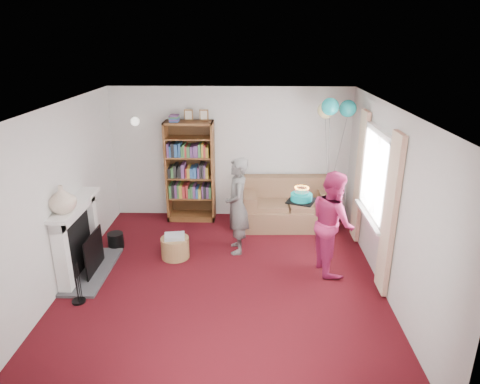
{
  "coord_description": "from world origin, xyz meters",
  "views": [
    {
      "loc": [
        0.39,
        -5.39,
        3.35
      ],
      "look_at": [
        0.23,
        0.6,
        1.16
      ],
      "focal_mm": 32.0,
      "sensor_mm": 36.0,
      "label": 1
    }
  ],
  "objects_px": {
    "bookcase": "(191,172)",
    "birthday_cake": "(301,197)",
    "sofa": "(287,207)",
    "person_striped": "(237,206)",
    "person_magenta": "(333,222)"
  },
  "relations": [
    {
      "from": "sofa",
      "to": "person_striped",
      "type": "distance_m",
      "value": 1.51
    },
    {
      "from": "sofa",
      "to": "bookcase",
      "type": "bearing_deg",
      "value": 170.64
    },
    {
      "from": "sofa",
      "to": "person_striped",
      "type": "xyz_separation_m",
      "value": [
        -0.9,
        -1.11,
        0.47
      ]
    },
    {
      "from": "sofa",
      "to": "birthday_cake",
      "type": "bearing_deg",
      "value": -89.58
    },
    {
      "from": "sofa",
      "to": "person_striped",
      "type": "relative_size",
      "value": 1.03
    },
    {
      "from": "bookcase",
      "to": "sofa",
      "type": "bearing_deg",
      "value": -7.28
    },
    {
      "from": "sofa",
      "to": "person_magenta",
      "type": "xyz_separation_m",
      "value": [
        0.52,
        -1.67,
        0.45
      ]
    },
    {
      "from": "person_striped",
      "to": "person_magenta",
      "type": "distance_m",
      "value": 1.53
    },
    {
      "from": "person_striped",
      "to": "person_magenta",
      "type": "height_order",
      "value": "person_striped"
    },
    {
      "from": "sofa",
      "to": "person_magenta",
      "type": "bearing_deg",
      "value": -74.72
    },
    {
      "from": "bookcase",
      "to": "birthday_cake",
      "type": "relative_size",
      "value": 5.54
    },
    {
      "from": "bookcase",
      "to": "birthday_cake",
      "type": "height_order",
      "value": "bookcase"
    },
    {
      "from": "sofa",
      "to": "person_magenta",
      "type": "relative_size",
      "value": 1.06
    },
    {
      "from": "bookcase",
      "to": "sofa",
      "type": "distance_m",
      "value": 1.94
    },
    {
      "from": "person_magenta",
      "to": "birthday_cake",
      "type": "xyz_separation_m",
      "value": [
        -0.46,
        0.17,
        0.33
      ]
    }
  ]
}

